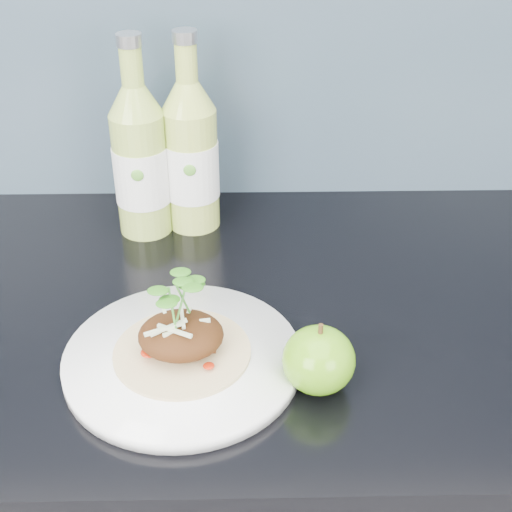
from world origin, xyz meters
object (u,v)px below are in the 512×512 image
object	(u,v)px
dinner_plate	(183,359)
cider_bottle_left	(141,161)
green_apple	(319,360)
cider_bottle_right	(191,157)

from	to	relation	value
dinner_plate	cider_bottle_left	xyz separation A→B (m)	(-0.07, 0.29, 0.10)
green_apple	cider_bottle_left	xyz separation A→B (m)	(-0.21, 0.33, 0.07)
dinner_plate	cider_bottle_right	bearing A→B (deg)	90.71
cider_bottle_right	dinner_plate	bearing A→B (deg)	-67.15
dinner_plate	cider_bottle_right	xyz separation A→B (m)	(-0.00, 0.31, 0.10)
dinner_plate	green_apple	size ratio (longest dim) A/B	3.63
cider_bottle_left	cider_bottle_right	world-z (taller)	same
dinner_plate	cider_bottle_right	world-z (taller)	cider_bottle_right
green_apple	dinner_plate	bearing A→B (deg)	165.76
cider_bottle_right	green_apple	bearing A→B (deg)	-44.79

